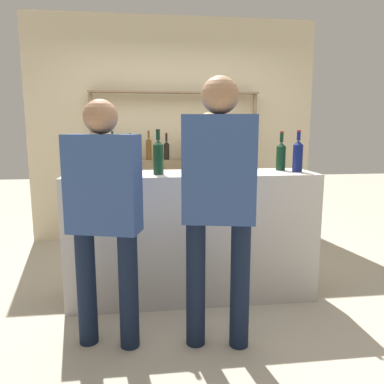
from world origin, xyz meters
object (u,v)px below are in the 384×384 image
(counter_bottle_0, at_px, (298,155))
(wine_glass, at_px, (187,161))
(counter_bottle_2, at_px, (158,156))
(ice_bucket, at_px, (106,160))
(customer_left, at_px, (104,208))
(counter_bottle_1, at_px, (281,155))
(customer_center, at_px, (219,194))
(server_behind_counter, at_px, (208,178))
(counter_bottle_3, at_px, (197,156))

(counter_bottle_0, xyz_separation_m, wine_glass, (-0.93, -0.01, -0.04))
(counter_bottle_2, bearing_deg, ice_bucket, 159.56)
(counter_bottle_2, xyz_separation_m, ice_bucket, (-0.42, 0.16, -0.04))
(counter_bottle_0, relative_size, customer_left, 0.22)
(wine_glass, bearing_deg, ice_bucket, 169.01)
(counter_bottle_0, height_order, wine_glass, counter_bottle_0)
(counter_bottle_1, xyz_separation_m, customer_center, (-0.72, -0.87, -0.17))
(ice_bucket, distance_m, customer_center, 1.16)
(ice_bucket, relative_size, server_behind_counter, 0.14)
(counter_bottle_0, bearing_deg, customer_left, -157.32)
(counter_bottle_2, height_order, customer_center, customer_center)
(counter_bottle_2, relative_size, counter_bottle_3, 0.99)
(counter_bottle_3, height_order, server_behind_counter, server_behind_counter)
(wine_glass, xyz_separation_m, customer_left, (-0.60, -0.63, -0.23))
(counter_bottle_0, distance_m, ice_bucket, 1.59)
(ice_bucket, xyz_separation_m, customer_left, (0.05, -0.76, -0.24))
(counter_bottle_2, relative_size, wine_glass, 2.60)
(counter_bottle_1, xyz_separation_m, server_behind_counter, (-0.55, 0.54, -0.26))
(customer_left, height_order, customer_center, customer_center)
(counter_bottle_0, relative_size, ice_bucket, 1.54)
(counter_bottle_2, xyz_separation_m, customer_center, (0.35, -0.70, -0.19))
(counter_bottle_0, xyz_separation_m, customer_left, (-1.54, -0.64, -0.27))
(counter_bottle_0, height_order, ice_bucket, counter_bottle_0)
(counter_bottle_0, xyz_separation_m, counter_bottle_3, (-0.85, 0.04, 0.00))
(counter_bottle_1, distance_m, customer_center, 1.15)
(wine_glass, height_order, ice_bucket, ice_bucket)
(counter_bottle_3, height_order, customer_center, customer_center)
(counter_bottle_1, relative_size, wine_glass, 2.46)
(counter_bottle_2, xyz_separation_m, wine_glass, (0.24, 0.03, -0.04))
(counter_bottle_3, relative_size, customer_left, 0.22)
(counter_bottle_3, bearing_deg, server_behind_counter, 72.51)
(counter_bottle_3, relative_size, server_behind_counter, 0.23)
(counter_bottle_2, bearing_deg, counter_bottle_3, 13.62)
(wine_glass, distance_m, server_behind_counter, 0.77)
(counter_bottle_3, height_order, customer_left, customer_left)
(counter_bottle_1, distance_m, server_behind_counter, 0.81)
(counter_bottle_3, relative_size, customer_center, 0.21)
(server_behind_counter, bearing_deg, counter_bottle_3, -18.52)
(wine_glass, height_order, customer_left, customer_left)
(ice_bucket, height_order, customer_center, customer_center)
(customer_center, bearing_deg, server_behind_counter, 4.74)
(wine_glass, bearing_deg, counter_bottle_3, 29.71)
(customer_left, bearing_deg, customer_center, -81.54)
(counter_bottle_1, xyz_separation_m, customer_left, (-1.44, -0.78, -0.26))
(ice_bucket, xyz_separation_m, customer_center, (0.77, -0.86, -0.15))
(counter_bottle_0, height_order, counter_bottle_1, counter_bottle_0)
(counter_bottle_2, distance_m, customer_center, 0.80)
(wine_glass, bearing_deg, counter_bottle_1, 9.88)
(counter_bottle_1, xyz_separation_m, counter_bottle_3, (-0.75, -0.10, 0.01))
(counter_bottle_1, distance_m, counter_bottle_3, 0.76)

